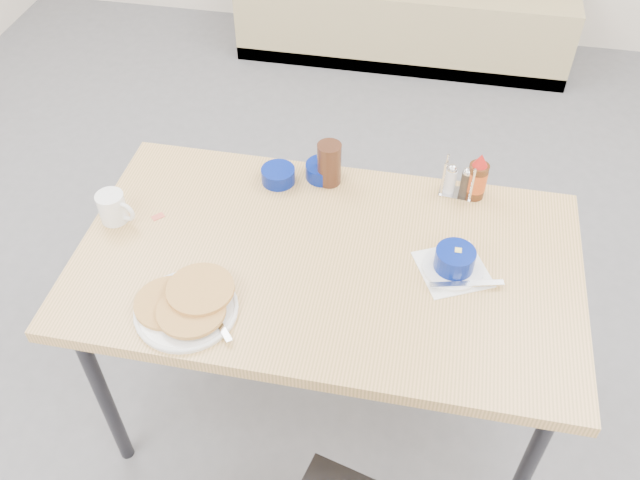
% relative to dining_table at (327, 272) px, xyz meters
% --- Properties ---
extents(ground, '(6.00, 6.00, 0.00)m').
position_rel_dining_table_xyz_m(ground, '(0.00, -0.25, -0.70)').
color(ground, slate).
rests_on(ground, ground).
extents(dining_table, '(1.40, 0.80, 0.76)m').
position_rel_dining_table_xyz_m(dining_table, '(0.00, 0.00, 0.00)').
color(dining_table, tan).
rests_on(dining_table, ground).
extents(pancake_plate, '(0.28, 0.27, 0.05)m').
position_rel_dining_table_xyz_m(pancake_plate, '(-0.32, -0.25, 0.08)').
color(pancake_plate, white).
rests_on(pancake_plate, dining_table).
extents(coffee_mug, '(0.12, 0.08, 0.09)m').
position_rel_dining_table_xyz_m(coffee_mug, '(-0.64, 0.03, 0.11)').
color(coffee_mug, white).
rests_on(coffee_mug, dining_table).
extents(grits_setting, '(0.26, 0.24, 0.07)m').
position_rel_dining_table_xyz_m(grits_setting, '(0.35, 0.02, 0.09)').
color(grits_setting, white).
rests_on(grits_setting, dining_table).
extents(creamer_bowl, '(0.10, 0.10, 0.05)m').
position_rel_dining_table_xyz_m(creamer_bowl, '(-0.21, 0.29, 0.09)').
color(creamer_bowl, navy).
rests_on(creamer_bowl, dining_table).
extents(butter_bowl, '(0.11, 0.11, 0.05)m').
position_rel_dining_table_xyz_m(butter_bowl, '(-0.08, 0.34, 0.09)').
color(butter_bowl, navy).
rests_on(butter_bowl, dining_table).
extents(amber_tumbler, '(0.10, 0.10, 0.14)m').
position_rel_dining_table_xyz_m(amber_tumbler, '(-0.05, 0.32, 0.13)').
color(amber_tumbler, '#3B1F12').
rests_on(amber_tumbler, dining_table).
extents(condiment_caddy, '(0.11, 0.07, 0.12)m').
position_rel_dining_table_xyz_m(condiment_caddy, '(0.34, 0.34, 0.11)').
color(condiment_caddy, silver).
rests_on(condiment_caddy, dining_table).
extents(syrup_bottle, '(0.06, 0.06, 0.16)m').
position_rel_dining_table_xyz_m(syrup_bottle, '(0.39, 0.34, 0.13)').
color(syrup_bottle, '#47230F').
rests_on(syrup_bottle, dining_table).
extents(sugar_wrapper, '(0.04, 0.04, 0.00)m').
position_rel_dining_table_xyz_m(sugar_wrapper, '(-0.52, 0.07, 0.06)').
color(sugar_wrapper, '#D45846').
rests_on(sugar_wrapper, dining_table).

